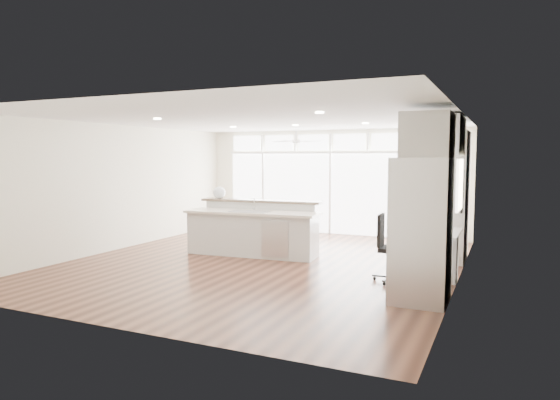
% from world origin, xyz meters
% --- Properties ---
extents(floor, '(7.00, 8.00, 0.02)m').
position_xyz_m(floor, '(0.00, 0.00, -0.01)').
color(floor, '#3E1D13').
rests_on(floor, ground).
extents(ceiling, '(7.00, 8.00, 0.02)m').
position_xyz_m(ceiling, '(0.00, 0.00, 2.70)').
color(ceiling, white).
rests_on(ceiling, wall_back).
extents(wall_back, '(7.00, 0.04, 2.70)m').
position_xyz_m(wall_back, '(0.00, 4.00, 1.35)').
color(wall_back, white).
rests_on(wall_back, floor).
extents(wall_front, '(7.00, 0.04, 2.70)m').
position_xyz_m(wall_front, '(0.00, -4.00, 1.35)').
color(wall_front, white).
rests_on(wall_front, floor).
extents(wall_left, '(0.04, 8.00, 2.70)m').
position_xyz_m(wall_left, '(-3.50, 0.00, 1.35)').
color(wall_left, white).
rests_on(wall_left, floor).
extents(wall_right, '(0.04, 8.00, 2.70)m').
position_xyz_m(wall_right, '(3.50, 0.00, 1.35)').
color(wall_right, white).
rests_on(wall_right, floor).
extents(glass_wall, '(5.80, 0.06, 2.08)m').
position_xyz_m(glass_wall, '(0.00, 3.94, 1.05)').
color(glass_wall, white).
rests_on(glass_wall, wall_back).
extents(transom_row, '(5.90, 0.06, 0.40)m').
position_xyz_m(transom_row, '(0.00, 3.94, 2.38)').
color(transom_row, white).
rests_on(transom_row, wall_back).
extents(desk_window, '(0.04, 0.85, 0.85)m').
position_xyz_m(desk_window, '(3.46, 0.30, 1.55)').
color(desk_window, white).
rests_on(desk_window, wall_right).
extents(ceiling_fan, '(1.16, 1.16, 0.32)m').
position_xyz_m(ceiling_fan, '(-0.50, 2.80, 2.48)').
color(ceiling_fan, white).
rests_on(ceiling_fan, ceiling).
extents(recessed_lights, '(3.40, 3.00, 0.02)m').
position_xyz_m(recessed_lights, '(0.00, 0.20, 2.68)').
color(recessed_lights, '#EFE5CB').
rests_on(recessed_lights, ceiling).
extents(oven_cabinet, '(0.64, 1.20, 2.50)m').
position_xyz_m(oven_cabinet, '(3.17, 1.80, 1.25)').
color(oven_cabinet, silver).
rests_on(oven_cabinet, floor).
extents(desk_nook, '(0.72, 1.30, 0.76)m').
position_xyz_m(desk_nook, '(3.13, 0.30, 0.38)').
color(desk_nook, silver).
rests_on(desk_nook, floor).
extents(upper_cabinets, '(0.64, 1.30, 0.64)m').
position_xyz_m(upper_cabinets, '(3.17, 0.30, 2.35)').
color(upper_cabinets, silver).
rests_on(upper_cabinets, wall_right).
extents(refrigerator, '(0.76, 0.90, 2.00)m').
position_xyz_m(refrigerator, '(3.11, -1.35, 1.00)').
color(refrigerator, '#BCBBC0').
rests_on(refrigerator, floor).
extents(fridge_cabinet, '(0.64, 0.90, 0.60)m').
position_xyz_m(fridge_cabinet, '(3.17, -1.35, 2.30)').
color(fridge_cabinet, silver).
rests_on(fridge_cabinet, wall_right).
extents(framed_photos, '(0.06, 0.22, 0.80)m').
position_xyz_m(framed_photos, '(3.46, 0.92, 1.40)').
color(framed_photos, black).
rests_on(framed_photos, wall_right).
extents(kitchen_island, '(2.84, 1.25, 1.10)m').
position_xyz_m(kitchen_island, '(-0.54, 0.57, 0.55)').
color(kitchen_island, silver).
rests_on(kitchen_island, floor).
extents(rug, '(1.03, 0.83, 0.01)m').
position_xyz_m(rug, '(2.77, 0.35, 0.01)').
color(rug, '#3A1E12').
rests_on(rug, floor).
extents(office_chair, '(0.59, 0.55, 1.08)m').
position_xyz_m(office_chair, '(2.55, -0.44, 0.54)').
color(office_chair, black).
rests_on(office_chair, floor).
extents(fishbowl, '(0.32, 0.32, 0.27)m').
position_xyz_m(fishbowl, '(-1.51, 0.89, 1.23)').
color(fishbowl, white).
rests_on(fishbowl, kitchen_island).
extents(monitor, '(0.14, 0.43, 0.36)m').
position_xyz_m(monitor, '(3.05, 0.30, 0.94)').
color(monitor, black).
rests_on(monitor, desk_nook).
extents(keyboard, '(0.17, 0.35, 0.02)m').
position_xyz_m(keyboard, '(2.88, 0.30, 0.77)').
color(keyboard, silver).
rests_on(keyboard, desk_nook).
extents(potted_plant, '(0.26, 0.28, 0.21)m').
position_xyz_m(potted_plant, '(3.17, 1.80, 2.60)').
color(potted_plant, '#365D27').
rests_on(potted_plant, oven_cabinet).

